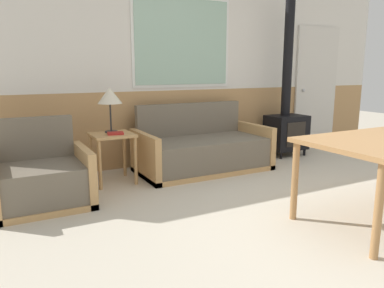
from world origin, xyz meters
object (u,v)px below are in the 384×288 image
at_px(armchair, 42,180).
at_px(table_lamp, 110,97).
at_px(side_table, 112,143).
at_px(wood_stove, 287,118).
at_px(couch, 202,151).

distance_m(armchair, table_lamp, 1.27).
bearing_deg(armchair, side_table, 18.24).
height_order(side_table, wood_stove, wood_stove).
bearing_deg(side_table, table_lamp, 78.63).
bearing_deg(armchair, table_lamp, 22.12).
distance_m(side_table, wood_stove, 2.86).
relative_size(armchair, wood_stove, 0.39).
relative_size(couch, armchair, 1.91).
height_order(table_lamp, wood_stove, wood_stove).
relative_size(couch, side_table, 2.93).
distance_m(couch, wood_stove, 1.66).
bearing_deg(wood_stove, side_table, -176.67).
bearing_deg(couch, wood_stove, 6.20).
bearing_deg(couch, table_lamp, 175.55).
distance_m(side_table, table_lamp, 0.55).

